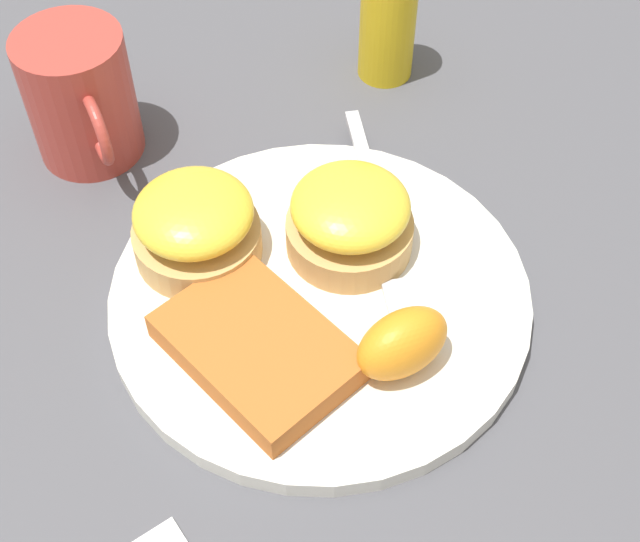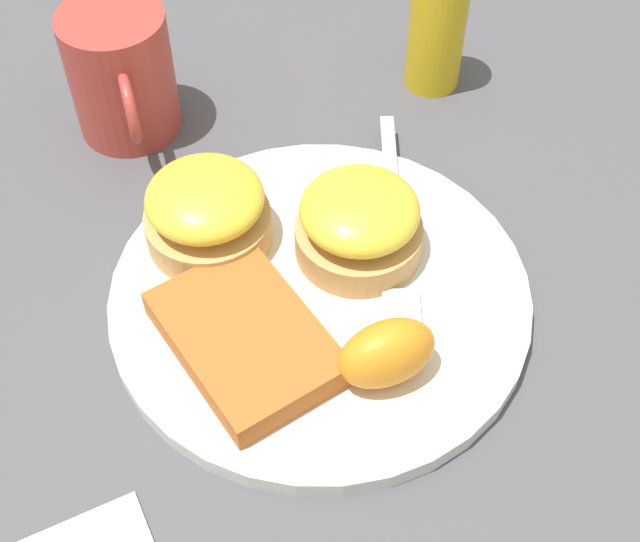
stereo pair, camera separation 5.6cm
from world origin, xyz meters
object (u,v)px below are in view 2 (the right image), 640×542
at_px(sandwich_benedict_right, 207,212).
at_px(orange_wedge, 387,353).
at_px(hashbrown_patty, 246,338).
at_px(cup, 122,74).
at_px(condiment_bottle, 437,24).
at_px(sandwich_benedict_left, 359,223).
at_px(fork, 396,236).

distance_m(sandwich_benedict_right, orange_wedge, 0.16).
xyz_separation_m(hashbrown_patty, cup, (-0.24, -0.03, 0.03)).
bearing_deg(cup, condiment_bottle, 86.15).
xyz_separation_m(sandwich_benedict_left, sandwich_benedict_right, (-0.04, -0.09, 0.00)).
relative_size(hashbrown_patty, condiment_bottle, 1.06).
xyz_separation_m(hashbrown_patty, fork, (-0.06, 0.12, -0.01)).
xyz_separation_m(hashbrown_patty, condiment_bottle, (-0.22, 0.21, 0.03)).
bearing_deg(sandwich_benedict_right, cup, -167.26).
height_order(sandwich_benedict_right, orange_wedge, sandwich_benedict_right).
bearing_deg(sandwich_benedict_right, sandwich_benedict_left, 67.45).
bearing_deg(fork, condiment_bottle, 151.24).
height_order(sandwich_benedict_left, orange_wedge, sandwich_benedict_left).
bearing_deg(cup, sandwich_benedict_left, 34.55).
bearing_deg(fork, sandwich_benedict_left, -86.68).
distance_m(fork, cup, 0.24).
distance_m(hashbrown_patty, orange_wedge, 0.09).
relative_size(hashbrown_patty, fork, 0.58).
distance_m(sandwich_benedict_right, condiment_bottle, 0.24).
relative_size(fork, cup, 1.84).
distance_m(sandwich_benedict_left, fork, 0.04).
xyz_separation_m(cup, condiment_bottle, (0.02, 0.24, 0.01)).
bearing_deg(sandwich_benedict_left, hashbrown_patty, -58.52).
bearing_deg(hashbrown_patty, cup, -171.55).
distance_m(orange_wedge, fork, 0.11).
relative_size(sandwich_benedict_right, hashbrown_patty, 0.72).
xyz_separation_m(sandwich_benedict_left, fork, (-0.00, 0.03, -0.02)).
relative_size(cup, condiment_bottle, 1.00).
xyz_separation_m(sandwich_benedict_left, condiment_bottle, (-0.16, 0.12, 0.01)).
bearing_deg(hashbrown_patty, orange_wedge, 60.54).
bearing_deg(sandwich_benedict_left, cup, -145.45).
bearing_deg(fork, sandwich_benedict_right, -107.07).
relative_size(sandwich_benedict_left, orange_wedge, 1.40).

